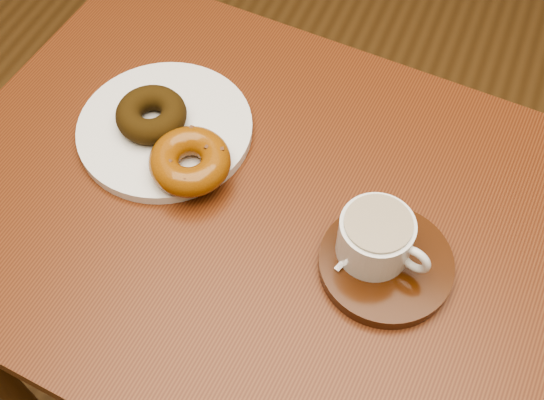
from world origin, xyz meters
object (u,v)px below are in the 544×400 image
at_px(saucer, 386,264).
at_px(coffee_cup, 377,237).
at_px(cafe_table, 259,252).
at_px(donut_plate, 165,129).

xyz_separation_m(saucer, coffee_cup, (-0.02, 0.01, 0.04)).
xyz_separation_m(cafe_table, donut_plate, (-0.16, 0.06, 0.13)).
bearing_deg(donut_plate, saucer, -14.46).
bearing_deg(saucer, cafe_table, 171.54).
bearing_deg(coffee_cup, saucer, -6.63).
bearing_deg(coffee_cup, cafe_table, -172.91).
relative_size(donut_plate, coffee_cup, 2.08).
xyz_separation_m(donut_plate, saucer, (0.33, -0.09, 0.00)).
distance_m(donut_plate, saucer, 0.34).
distance_m(cafe_table, donut_plate, 0.21).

